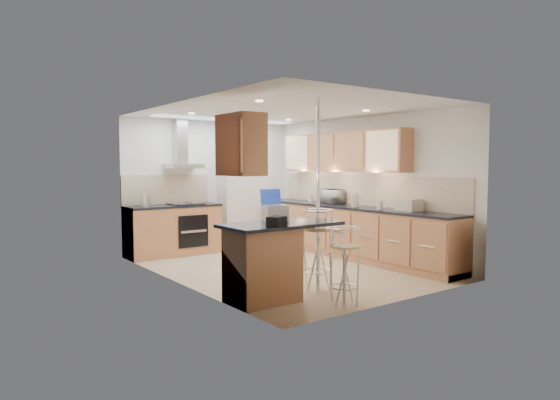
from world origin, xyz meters
TOP-DOWN VIEW (x-y plane):
  - ground at (0.00, 0.00)m, footprint 4.80×4.80m
  - room_shell at (0.32, 0.38)m, footprint 3.64×4.84m
  - right_counter at (1.50, 0.00)m, footprint 0.63×4.40m
  - back_counter at (-0.95, 2.10)m, footprint 1.70×0.63m
  - peninsula at (-1.12, -1.45)m, footprint 1.47×0.72m
  - microwave at (1.61, 0.66)m, footprint 0.41×0.54m
  - laptop at (-1.06, -1.24)m, footprint 0.33×0.27m
  - bag at (-1.38, -1.72)m, footprint 0.26×0.23m
  - bar_stool_near at (-0.67, -2.10)m, footprint 0.43×0.43m
  - bar_stool_end at (-0.45, -1.37)m, footprint 0.53×0.53m
  - jar_a at (1.65, 0.93)m, footprint 0.14×0.14m
  - jar_b at (1.52, 1.16)m, footprint 0.12×0.12m
  - jar_c at (1.42, -0.16)m, footprint 0.15×0.15m
  - jar_d at (1.42, -0.73)m, footprint 0.11×0.11m
  - bread_bin at (1.59, -1.18)m, footprint 0.29×0.37m
  - kettle at (-1.46, 2.10)m, footprint 0.16×0.16m

SIDE VIEW (x-z plane):
  - ground at x=0.00m, z-range 0.00..0.00m
  - back_counter at x=-0.95m, z-range 0.00..0.92m
  - right_counter at x=1.50m, z-range 0.00..0.92m
  - bar_stool_near at x=-0.67m, z-range 0.00..0.92m
  - peninsula at x=-1.12m, z-range 0.01..0.95m
  - bar_stool_end at x=-0.45m, z-range 0.00..1.07m
  - jar_d at x=1.42m, z-range 0.92..1.07m
  - jar_b at x=1.52m, z-range 0.92..1.08m
  - bag at x=-1.38m, z-range 0.94..1.06m
  - jar_a at x=1.65m, z-range 0.92..1.10m
  - bread_bin at x=1.59m, z-range 0.92..1.11m
  - jar_c at x=1.42m, z-range 0.92..1.14m
  - kettle at x=-1.46m, z-range 0.92..1.15m
  - laptop at x=-1.06m, z-range 0.94..1.14m
  - microwave at x=1.61m, z-range 0.92..1.19m
  - room_shell at x=0.32m, z-range 0.29..2.80m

